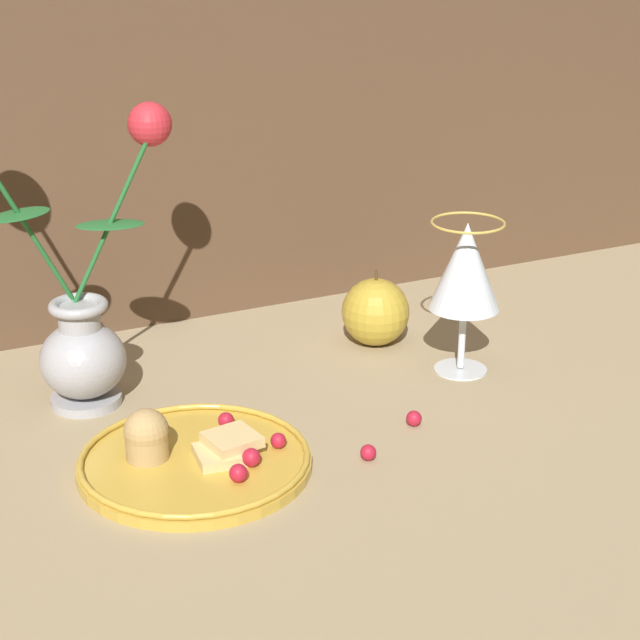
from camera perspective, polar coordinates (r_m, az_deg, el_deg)
name	(u,v)px	position (r m, az deg, el deg)	size (l,w,h in m)	color
ground_plane	(314,409)	(1.13, -0.35, -4.78)	(2.40, 2.40, 0.00)	#9E8966
vase	(68,297)	(1.13, -13.31, 1.20)	(0.25, 0.09, 0.36)	#A3A3A8
plate_with_pastries	(191,457)	(1.02, -6.88, -7.25)	(0.22, 0.22, 0.06)	gold
wine_glass	(466,271)	(1.19, 7.77, 2.59)	(0.08, 0.08, 0.18)	silver
apple_beside_vase	(375,312)	(1.28, 2.98, 0.43)	(0.08, 0.08, 0.09)	#B2932D
berry_near_plate	(414,418)	(1.10, 5.03, -5.25)	(0.02, 0.02, 0.02)	#AD192D
berry_front_center	(366,453)	(1.03, 2.49, -7.10)	(0.02, 0.02, 0.02)	#AD192D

